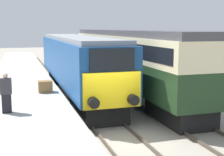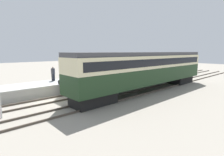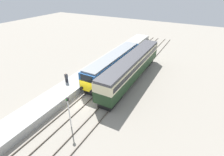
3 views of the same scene
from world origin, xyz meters
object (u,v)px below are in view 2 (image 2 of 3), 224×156
at_px(locomotive, 126,69).
at_px(person_on_platform, 53,74).
at_px(passenger_carriage, 149,68).
at_px(luggage_crate, 89,77).

height_order(locomotive, person_on_platform, locomotive).
height_order(locomotive, passenger_carriage, passenger_carriage).
relative_size(locomotive, luggage_crate, 23.11).
distance_m(passenger_carriage, person_on_platform, 10.46).
xyz_separation_m(passenger_carriage, person_on_platform, (-7.55, -7.20, -0.73)).
height_order(passenger_carriage, person_on_platform, passenger_carriage).
bearing_deg(locomotive, luggage_crate, -121.96).
bearing_deg(passenger_carriage, locomotive, 177.97).
relative_size(passenger_carriage, luggage_crate, 27.05).
bearing_deg(locomotive, person_on_platform, -119.56).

